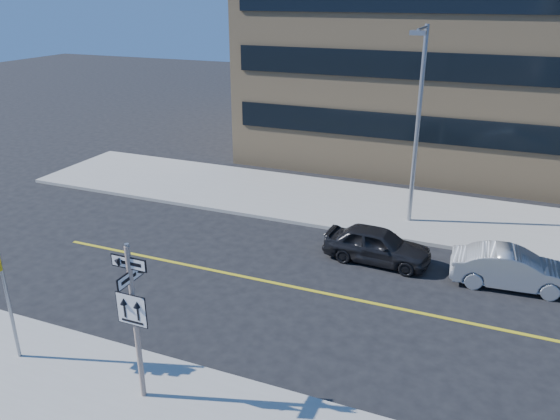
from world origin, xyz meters
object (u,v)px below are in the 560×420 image
at_px(parked_car_a, 377,245).
at_px(streetlight_a, 418,115).
at_px(sign_pole, 134,315).
at_px(parked_car_b, 512,269).

xyz_separation_m(parked_car_a, streetlight_a, (0.47, 3.80, 4.09)).
distance_m(sign_pole, streetlight_a, 14.05).
bearing_deg(parked_car_a, sign_pole, 162.73).
bearing_deg(sign_pole, parked_car_b, 49.06).
distance_m(sign_pole, parked_car_b, 12.55).
height_order(parked_car_a, parked_car_b, parked_car_a).
bearing_deg(streetlight_a, sign_pole, -106.77).
height_order(sign_pole, parked_car_b, sign_pole).
xyz_separation_m(sign_pole, streetlight_a, (4.00, 13.27, 2.32)).
relative_size(parked_car_b, streetlight_a, 0.50).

